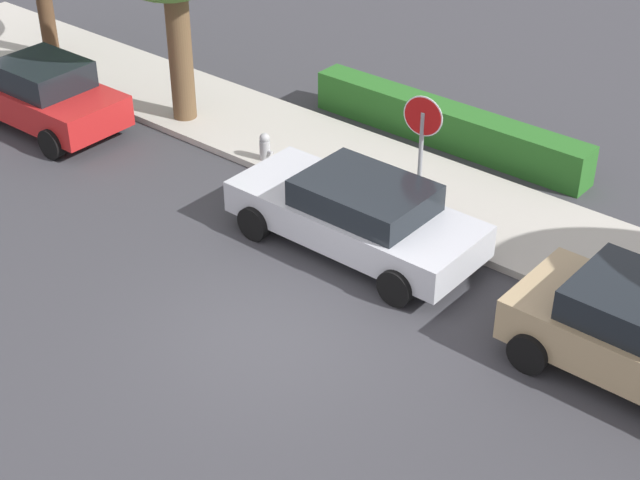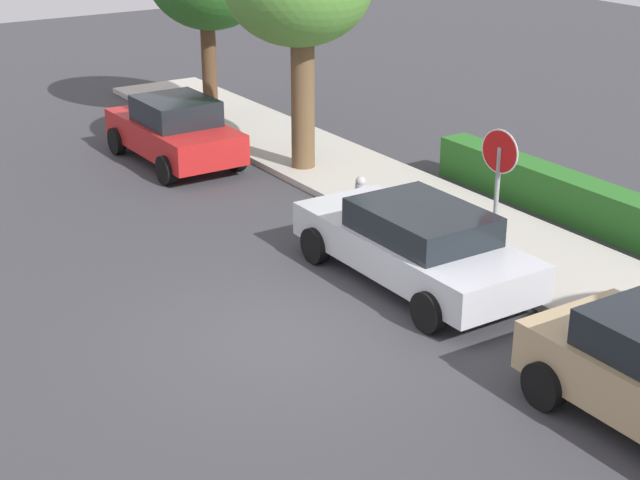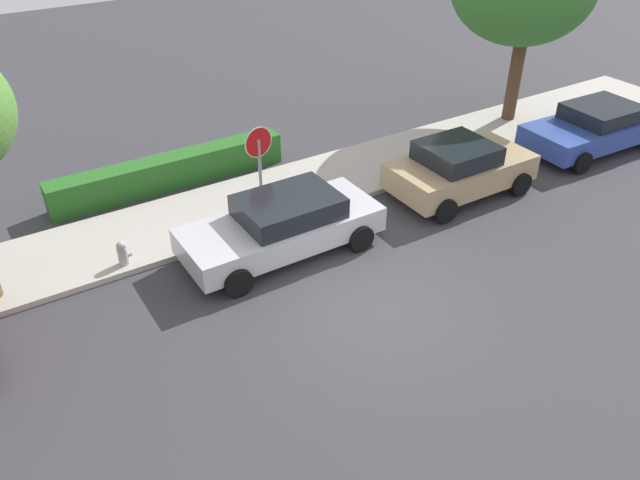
# 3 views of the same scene
# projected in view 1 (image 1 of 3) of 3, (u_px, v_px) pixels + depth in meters

# --- Properties ---
(ground_plane) EXTENTS (60.00, 60.00, 0.00)m
(ground_plane) POSITION_uv_depth(u_px,v_px,m) (274.00, 332.00, 15.34)
(ground_plane) COLOR #38383D
(sidewalk_curb) EXTENTS (32.00, 2.67, 0.14)m
(sidewalk_curb) POSITION_uv_depth(u_px,v_px,m) (451.00, 203.00, 18.56)
(sidewalk_curb) COLOR #B2ADA3
(sidewalk_curb) RESTS_ON ground_plane
(stop_sign) EXTENTS (0.75, 0.12, 2.47)m
(stop_sign) POSITION_uv_depth(u_px,v_px,m) (422.00, 137.00, 17.31)
(stop_sign) COLOR gray
(stop_sign) RESTS_ON ground_plane
(parked_car_silver) EXTENTS (4.58, 2.05, 1.37)m
(parked_car_silver) POSITION_uv_depth(u_px,v_px,m) (357.00, 213.00, 16.99)
(parked_car_silver) COLOR silver
(parked_car_silver) RESTS_ON ground_plane
(parked_car_red) EXTENTS (3.96, 1.96, 1.53)m
(parked_car_red) POSITION_uv_depth(u_px,v_px,m) (43.00, 94.00, 21.09)
(parked_car_red) COLOR red
(parked_car_red) RESTS_ON ground_plane
(fire_hydrant) EXTENTS (0.30, 0.22, 0.72)m
(fire_hydrant) POSITION_uv_depth(u_px,v_px,m) (265.00, 149.00, 19.78)
(fire_hydrant) COLOR #A5A5A8
(fire_hydrant) RESTS_ON ground_plane
(front_yard_hedge) EXTENTS (6.48, 0.68, 0.86)m
(front_yard_hedge) POSITION_uv_depth(u_px,v_px,m) (447.00, 125.00, 20.55)
(front_yard_hedge) COLOR #286623
(front_yard_hedge) RESTS_ON ground_plane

